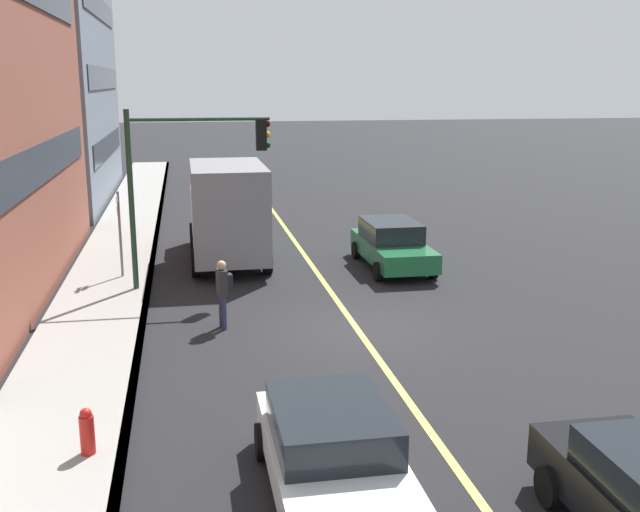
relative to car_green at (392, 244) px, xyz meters
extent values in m
plane|color=black|center=(-5.99, 2.59, -0.79)|extent=(200.00, 200.00, 0.00)
cube|color=gray|center=(-5.99, 9.13, -0.72)|extent=(80.00, 2.61, 0.15)
cube|color=slate|center=(-5.99, 7.90, -0.72)|extent=(80.00, 0.16, 0.15)
cube|color=#D8CC4C|center=(-5.99, 2.59, -0.79)|extent=(80.00, 0.16, 0.01)
cube|color=#262D38|center=(-0.26, 10.60, 3.05)|extent=(13.91, 0.06, 1.10)
cube|color=#262D38|center=(17.62, 10.60, 1.97)|extent=(13.87, 0.06, 1.10)
cube|color=#262D38|center=(17.62, 10.60, 5.43)|extent=(13.87, 0.06, 1.10)
cube|color=#262D38|center=(17.62, 10.60, 8.89)|extent=(13.87, 0.06, 1.10)
cube|color=#1E6038|center=(-0.08, 0.00, -0.18)|extent=(4.66, 1.81, 0.62)
cube|color=black|center=(0.18, 0.00, 0.44)|extent=(2.42, 1.66, 0.63)
cylinder|color=black|center=(-1.62, -0.88, -0.49)|extent=(0.60, 0.22, 0.60)
cylinder|color=black|center=(-1.62, 0.88, -0.49)|extent=(0.60, 0.22, 0.60)
cylinder|color=black|center=(1.45, -0.88, -0.49)|extent=(0.60, 0.22, 0.60)
cylinder|color=black|center=(1.45, 0.88, -0.49)|extent=(0.60, 0.22, 0.60)
cube|color=silver|center=(-13.52, 4.72, -0.21)|extent=(4.11, 1.84, 0.57)
cube|color=black|center=(-13.43, 4.72, 0.36)|extent=(2.25, 1.69, 0.56)
cylinder|color=black|center=(-12.17, 5.62, -0.49)|extent=(0.60, 0.22, 0.60)
cylinder|color=black|center=(-12.17, 3.82, -0.49)|extent=(0.60, 0.22, 0.60)
cylinder|color=black|center=(-14.33, 1.64, -0.49)|extent=(0.60, 0.22, 0.60)
cube|color=silver|center=(4.44, 5.32, 0.54)|extent=(1.85, 2.37, 1.76)
cube|color=slate|center=(1.06, 5.32, 1.14)|extent=(4.62, 2.37, 2.97)
cylinder|color=black|center=(4.44, 6.45, -0.34)|extent=(0.90, 0.28, 0.90)
cylinder|color=black|center=(4.44, 4.19, -0.34)|extent=(0.90, 0.28, 0.90)
cylinder|color=black|center=(-0.10, 6.45, -0.34)|extent=(0.90, 0.28, 0.90)
cylinder|color=black|center=(-0.10, 4.19, -0.34)|extent=(0.90, 0.28, 0.90)
cylinder|color=black|center=(2.21, 6.45, -0.34)|extent=(0.90, 0.28, 0.90)
cylinder|color=black|center=(2.21, 4.19, -0.34)|extent=(0.90, 0.28, 0.90)
cylinder|color=#262D4C|center=(-5.47, 5.87, -0.36)|extent=(0.16, 0.16, 0.87)
cylinder|color=#262D4C|center=(-5.24, 5.91, -0.36)|extent=(0.16, 0.16, 0.87)
cube|color=#262628|center=(-5.35, 5.89, 0.40)|extent=(0.45, 0.29, 0.65)
sphere|color=tan|center=(-5.35, 5.89, 0.84)|extent=(0.23, 0.23, 0.23)
cube|color=black|center=(-5.33, 5.72, 0.43)|extent=(0.28, 0.20, 0.34)
cylinder|color=#1E3823|center=(-1.70, 8.22, 1.87)|extent=(0.16, 0.16, 5.31)
cylinder|color=#1E3823|center=(-1.70, 6.22, 4.22)|extent=(0.10, 4.00, 0.10)
cube|color=black|center=(-1.70, 4.47, 3.77)|extent=(0.28, 0.30, 0.90)
sphere|color=#360605|center=(-1.70, 4.29, 4.07)|extent=(0.18, 0.18, 0.18)
sphere|color=gold|center=(-1.70, 4.29, 3.77)|extent=(0.18, 0.18, 0.18)
sphere|color=black|center=(-1.70, 4.29, 3.47)|extent=(0.18, 0.18, 0.18)
cylinder|color=slate|center=(-0.18, 8.72, 0.61)|extent=(0.08, 0.08, 2.81)
cube|color=white|center=(-0.18, 8.74, 1.82)|extent=(0.60, 0.02, 0.20)
cube|color=#DB5919|center=(-0.18, 8.74, 1.47)|extent=(0.44, 0.02, 0.28)
cylinder|color=red|center=(-11.78, 8.42, -0.39)|extent=(0.24, 0.24, 0.80)
sphere|color=red|center=(-11.78, 8.42, 0.05)|extent=(0.20, 0.20, 0.20)
camera|label=1|loc=(-23.38, 6.70, 5.27)|focal=41.87mm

